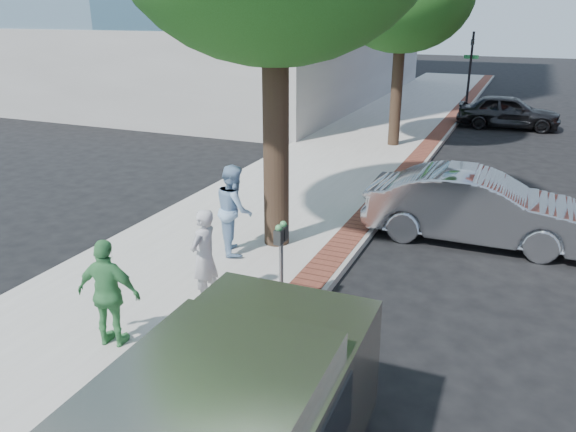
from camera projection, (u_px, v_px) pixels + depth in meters
The scene contains 12 objects.
ground at pixel (263, 293), 10.05m from camera, with size 120.00×120.00×0.00m, color black.
sidewalk at pixel (331, 170), 17.48m from camera, with size 5.00×60.00×0.15m, color #9E9991.
brick_strip at pixel (401, 175), 16.64m from camera, with size 0.60×60.00×0.01m, color brown.
curb at pixel (413, 179), 16.53m from camera, with size 0.10×60.00×0.15m, color gray.
office_base at pixel (226, 60), 33.16m from camera, with size 18.20×22.20×4.00m, color gray.
signal_near at pixel (470, 64), 27.91m from camera, with size 0.70×0.15×3.80m.
parking_meter at pixel (281, 247), 8.93m from camera, with size 0.12×0.32×1.47m.
person_gray at pixel (204, 256), 9.20m from camera, with size 0.59×0.39×1.63m, color #A6A5AA.
person_officer at pixel (234, 209), 11.12m from camera, with size 0.88×0.68×1.80m, color #83A6CA.
person_green at pixel (109, 294), 7.97m from camera, with size 0.96×0.40×1.64m, color #41904F.
sedan_silver at pixel (476, 207), 12.09m from camera, with size 1.64×4.69×1.55m, color #A1A2A8.
bg_car at pixel (508, 112), 23.89m from camera, with size 1.68×4.18×1.42m, color black.
Camera 1 is at (3.95, -8.06, 4.75)m, focal length 35.00 mm.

